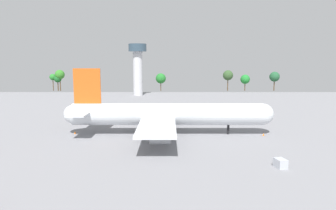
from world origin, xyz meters
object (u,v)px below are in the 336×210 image
at_px(cargo_loader, 191,112).
at_px(safety_cone_tail, 75,132).
at_px(cargo_container_fore, 281,163).
at_px(cargo_airplane, 167,114).
at_px(control_tower, 138,64).
at_px(safety_cone_nose, 264,134).

distance_m(cargo_loader, safety_cone_tail, 48.23).
xyz_separation_m(cargo_container_fore, safety_cone_tail, (-50.10, 28.71, -0.53)).
bearing_deg(cargo_loader, cargo_container_fore, -77.36).
height_order(cargo_airplane, cargo_container_fore, cargo_airplane).
relative_size(safety_cone_tail, control_tower, 0.02).
xyz_separation_m(cargo_container_fore, control_tower, (-41.35, 130.03, 18.68)).
distance_m(cargo_airplane, control_tower, 104.38).
bearing_deg(cargo_container_fore, safety_cone_tail, 150.19).
bearing_deg(cargo_container_fore, control_tower, 107.64).
distance_m(cargo_container_fore, safety_cone_tail, 57.74).
bearing_deg(cargo_airplane, control_tower, 100.33).
bearing_deg(safety_cone_tail, cargo_airplane, -0.99).
relative_size(cargo_airplane, safety_cone_tail, 83.02).
bearing_deg(safety_cone_tail, cargo_loader, 40.58).
relative_size(cargo_loader, safety_cone_tail, 7.28).
relative_size(cargo_airplane, control_tower, 1.92).
xyz_separation_m(cargo_container_fore, safety_cone_nose, (4.83, 26.26, -0.52)).
height_order(safety_cone_tail, control_tower, control_tower).
xyz_separation_m(cargo_airplane, control_tower, (-18.56, 101.79, 13.73)).
bearing_deg(cargo_airplane, cargo_container_fore, -51.08).
distance_m(cargo_loader, cargo_container_fore, 61.57).
bearing_deg(safety_cone_nose, safety_cone_tail, 177.45).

